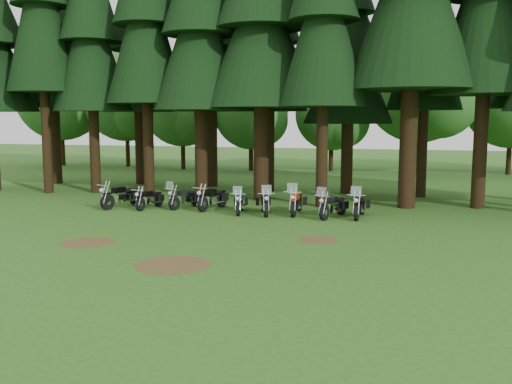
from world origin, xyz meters
TOP-DOWN VIEW (x-y plane):
  - ground at (0.00, 0.00)m, footprint 120.00×120.00m
  - pine_front_2 at (-9.78, 9.82)m, footprint 4.32×4.32m
  - pine_front_4 at (-3.21, 9.40)m, footprint 4.95×4.95m
  - pine_front_5 at (0.07, 9.44)m, footprint 5.81×5.81m
  - pine_back_0 at (-14.68, 13.25)m, footprint 5.00×5.00m
  - pine_back_1 at (-9.26, 14.35)m, footprint 4.52×4.52m
  - pine_back_2 at (-4.38, 14.40)m, footprint 4.85×4.85m
  - pine_back_3 at (-0.37, 12.94)m, footprint 4.35×4.35m
  - pine_back_4 at (4.04, 13.25)m, footprint 4.94×4.94m
  - pine_back_5 at (8.07, 12.86)m, footprint 3.94×3.94m
  - decid_0 at (-22.10, 25.26)m, footprint 8.00×7.78m
  - decid_1 at (-15.99, 25.76)m, footprint 7.91×7.69m
  - decid_2 at (-10.43, 24.78)m, footprint 6.72×6.53m
  - decid_3 at (-4.71, 25.13)m, footprint 6.12×5.95m
  - decid_4 at (1.58, 26.32)m, footprint 5.93×5.76m
  - decid_5 at (8.29, 25.71)m, footprint 8.45×8.21m
  - dirt_patch_0 at (-3.00, -2.00)m, footprint 1.80×1.80m
  - dirt_patch_1 at (4.50, 0.50)m, footprint 1.40×1.40m
  - dirt_patch_2 at (1.00, -4.00)m, footprint 2.20×2.20m
  - motorcycle_0 at (-5.61, 5.21)m, footprint 1.06×2.33m
  - motorcycle_1 at (-4.21, 5.24)m, footprint 0.46×2.06m
  - motorcycle_2 at (-2.67, 5.83)m, footprint 1.03×2.11m
  - motorcycle_3 at (-1.30, 5.84)m, footprint 0.68×2.30m
  - motorcycle_4 at (0.23, 5.12)m, footprint 0.69×2.13m
  - motorcycle_5 at (1.36, 5.18)m, footprint 1.01×2.22m
  - motorcycle_6 at (2.71, 5.58)m, footprint 0.45×2.39m
  - motorcycle_7 at (4.39, 5.10)m, footprint 1.03×2.22m
  - motorcycle_8 at (5.48, 5.43)m, footprint 0.47×2.35m

SIDE VIEW (x-z plane):
  - ground at x=0.00m, z-range 0.00..0.00m
  - dirt_patch_0 at x=-3.00m, z-range 0.00..0.01m
  - dirt_patch_1 at x=4.50m, z-range 0.00..0.01m
  - dirt_patch_2 at x=1.00m, z-range 0.00..0.01m
  - motorcycle_1 at x=-4.21m, z-range 0.01..0.85m
  - motorcycle_4 at x=0.23m, z-range -0.22..1.12m
  - motorcycle_2 at x=-2.67m, z-range -0.23..1.14m
  - motorcycle_5 at x=1.36m, z-range -0.24..1.19m
  - motorcycle_7 at x=4.39m, z-range -0.24..1.19m
  - motorcycle_3 at x=-1.30m, z-range 0.01..0.96m
  - motorcycle_8 at x=5.48m, z-range -0.24..1.23m
  - motorcycle_6 at x=2.71m, z-range -0.25..1.26m
  - motorcycle_0 at x=-5.61m, z-range 0.01..1.01m
  - decid_4 at x=1.58m, z-range 0.67..8.07m
  - decid_3 at x=-4.71m, z-range 0.69..8.34m
  - decid_2 at x=-10.43m, z-range 0.76..9.15m
  - decid_1 at x=-15.99m, z-range 0.89..10.77m
  - decid_0 at x=-22.10m, z-range 0.90..10.90m
  - decid_5 at x=8.29m, z-range 0.95..11.51m
  - pine_back_4 at x=4.04m, z-range 1.36..15.14m
  - pine_back_3 at x=-0.37m, z-range 1.60..17.80m
  - pine_back_1 at x=-9.26m, z-range 1.60..17.82m
  - pine_front_2 at x=-9.78m, z-range 1.60..17.82m
  - pine_back_2 at x=-4.38m, z-range 1.61..17.91m
  - pine_back_5 at x=8.07m, z-range 1.61..17.94m
  - pine_front_4 at x=-3.21m, z-range 1.61..17.95m
  - pine_front_5 at x=0.07m, z-range 1.65..18.37m
  - pine_back_0 at x=-14.68m, z-range 1.70..18.91m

